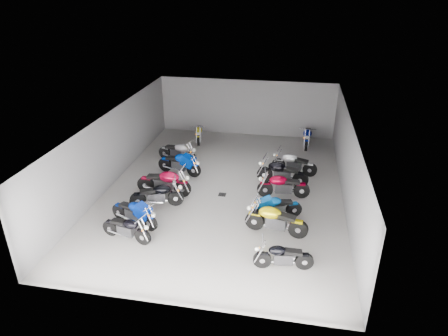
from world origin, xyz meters
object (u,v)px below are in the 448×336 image
Objects in this scene: motorcycle_right_e at (282,173)px; motorcycle_left_c at (157,195)px; motorcycle_right_f at (294,164)px; motorcycle_right_a at (283,256)px; motorcycle_left_a at (127,228)px; motorcycle_back_f at (307,136)px; motorcycle_right_c at (276,207)px; motorcycle_right_b at (275,220)px; motorcycle_left_b at (135,213)px; motorcycle_left_d at (164,182)px; motorcycle_left_f at (178,152)px; motorcycle_back_b at (199,133)px; motorcycle_left_e at (180,164)px; motorcycle_right_d at (283,186)px; drain_grate at (222,195)px.

motorcycle_left_c is at bearing 130.07° from motorcycle_right_e.
motorcycle_right_a is at bearing -171.12° from motorcycle_right_f.
motorcycle_left_a is at bearing 149.14° from motorcycle_right_f.
motorcycle_right_c is at bearing 83.82° from motorcycle_back_f.
motorcycle_right_b is at bearing 85.10° from motorcycle_back_f.
motorcycle_right_b is (-0.36, 1.90, 0.09)m from motorcycle_right_a.
motorcycle_left_b is 5.15m from motorcycle_right_b.
motorcycle_left_d reaches higher than motorcycle_left_f.
motorcycle_right_f is (0.15, 6.94, 0.06)m from motorcycle_right_a.
motorcycle_right_e is at bearing 126.53° from motorcycle_back_b.
motorcycle_right_d is at bearing 88.11° from motorcycle_left_e.
motorcycle_right_d reaches higher than motorcycle_back_b.
motorcycle_right_b is (2.39, -2.43, 0.54)m from drain_grate.
motorcycle_left_a is at bearing -25.07° from motorcycle_left_c.
motorcycle_right_c is at bearing 128.47° from motorcycle_left_a.
drain_grate is 2.87m from motorcycle_left_e.
motorcycle_back_b is at bearing 68.50° from motorcycle_right_f.
motorcycle_right_c is 0.96× the size of motorcycle_back_b.
motorcycle_left_e is at bearing -179.63° from motorcycle_left_d.
motorcycle_left_c reaches higher than motorcycle_left_a.
drain_grate is at bearing 101.60° from motorcycle_back_b.
motorcycle_left_d reaches higher than motorcycle_back_b.
motorcycle_back_f is (5.90, 7.70, 0.02)m from motorcycle_left_c.
motorcycle_left_f is at bearing 167.79° from motorcycle_left_c.
drain_grate is 0.15× the size of motorcycle_right_f.
motorcycle_right_d is 1.17m from motorcycle_right_e.
motorcycle_back_b is at bearing 39.11° from motorcycle_right_b.
motorcycle_back_b is 5.98m from motorcycle_back_f.
motorcycle_right_d is (-0.23, 4.60, 0.07)m from motorcycle_right_a.
motorcycle_right_c is (4.74, -1.04, -0.09)m from motorcycle_left_d.
motorcycle_left_a is 11.82m from motorcycle_back_f.
motorcycle_right_b is (5.13, 0.40, 0.04)m from motorcycle_left_b.
motorcycle_left_e is (0.08, 2.01, -0.04)m from motorcycle_left_d.
motorcycle_left_e is (-2.31, 1.61, 0.52)m from drain_grate.
drain_grate is 4.65m from motorcycle_left_a.
motorcycle_back_f is at bearing -11.51° from motorcycle_right_a.
motorcycle_right_c is 0.90× the size of motorcycle_right_f.
motorcycle_right_f is at bearing 109.48° from motorcycle_left_c.
motorcycle_left_b is 0.95× the size of motorcycle_right_f.
motorcycle_back_f is (5.84, 4.67, 0.01)m from motorcycle_left_e.
motorcycle_left_e is 5.30m from motorcycle_right_f.
motorcycle_left_d is at bearing 56.18° from motorcycle_right_c.
motorcycle_right_b is at bearing 60.39° from motorcycle_left_f.
motorcycle_back_b is (-0.04, 6.29, -0.09)m from motorcycle_left_d.
motorcycle_left_a is at bearing 113.98° from motorcycle_right_b.
motorcycle_left_f is at bearing 72.04° from motorcycle_back_b.
motorcycle_left_c is at bearing -174.19° from motorcycle_left_b.
motorcycle_left_e reaches higher than motorcycle_right_a.
motorcycle_left_e is at bearing 80.79° from motorcycle_back_b.
motorcycle_back_f is at bearing 124.59° from motorcycle_left_c.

